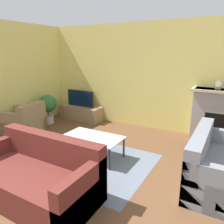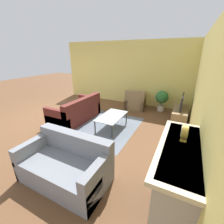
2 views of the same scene
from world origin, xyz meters
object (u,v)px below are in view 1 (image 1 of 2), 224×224
object	(u,v)px
tv	(81,98)
armchair_by_window	(23,124)
potted_plant	(48,106)
couch_loveseat	(218,167)
coffee_table	(93,138)
couch_sectional	(36,177)
mantel_clock	(218,85)

from	to	relation	value
tv	armchair_by_window	size ratio (longest dim) A/B	0.90
tv	potted_plant	distance (m)	0.96
couch_loveseat	coffee_table	size ratio (longest dim) A/B	1.40
armchair_by_window	coffee_table	size ratio (longest dim) A/B	0.88
couch_loveseat	armchair_by_window	distance (m)	4.24
couch_sectional	couch_loveseat	size ratio (longest dim) A/B	1.15
couch_sectional	couch_loveseat	xyz separation A→B (m)	(2.18, 1.55, 0.00)
armchair_by_window	couch_loveseat	bearing A→B (deg)	82.39
coffee_table	mantel_clock	distance (m)	2.89
mantel_clock	armchair_by_window	bearing A→B (deg)	-154.66
mantel_clock	coffee_table	bearing A→B (deg)	-134.47
couch_loveseat	potted_plant	size ratio (longest dim) A/B	1.93
couch_loveseat	coffee_table	world-z (taller)	couch_loveseat
couch_loveseat	mantel_clock	xyz separation A→B (m)	(-0.25, 1.79, 1.01)
coffee_table	potted_plant	bearing A→B (deg)	154.48
couch_sectional	armchair_by_window	distance (m)	2.51
couch_sectional	mantel_clock	xyz separation A→B (m)	(1.94, 3.33, 1.01)
couch_sectional	coffee_table	world-z (taller)	couch_sectional
mantel_clock	tv	bearing A→B (deg)	-178.02
couch_loveseat	mantel_clock	bearing A→B (deg)	7.80
armchair_by_window	tv	bearing A→B (deg)	158.63
coffee_table	mantel_clock	size ratio (longest dim) A/B	5.82
tv	mantel_clock	bearing A→B (deg)	1.98
couch_loveseat	mantel_clock	distance (m)	2.07
tv	armchair_by_window	distance (m)	1.84
armchair_by_window	couch_sectional	bearing A→B (deg)	45.89
coffee_table	potted_plant	distance (m)	2.51
couch_sectional	couch_loveseat	distance (m)	2.68
tv	coffee_table	world-z (taller)	tv
tv	potted_plant	bearing A→B (deg)	-127.77
couch_sectional	mantel_clock	bearing A→B (deg)	59.82
couch_loveseat	coffee_table	xyz separation A→B (m)	(-2.17, -0.17, 0.09)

